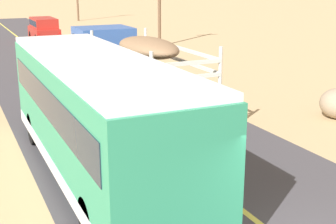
% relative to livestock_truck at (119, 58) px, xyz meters
% --- Properties ---
extents(livestock_truck, '(2.53, 9.70, 3.02)m').
position_rel_livestock_truck_xyz_m(livestock_truck, '(0.00, 0.00, 0.00)').
color(livestock_truck, '#3359A5').
rests_on(livestock_truck, road_surface).
extents(bus, '(2.54, 10.00, 3.21)m').
position_rel_livestock_truck_xyz_m(bus, '(-3.31, -7.67, -0.04)').
color(bus, '#2D8C66').
rests_on(bus, road_surface).
extents(car_far, '(1.90, 4.62, 1.93)m').
position_rel_livestock_truck_xyz_m(car_far, '(0.72, 21.11, -0.70)').
color(car_far, '#B2261E').
rests_on(car_far, road_surface).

